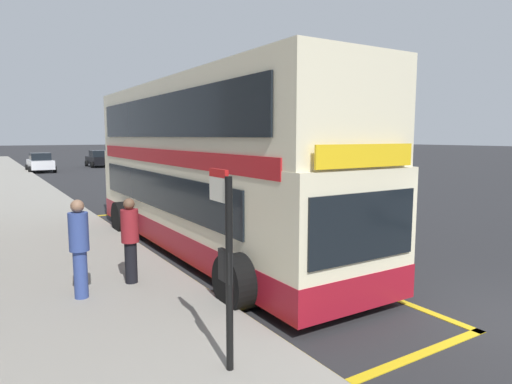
{
  "coord_description": "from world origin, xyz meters",
  "views": [
    {
      "loc": [
        -7.52,
        -3.32,
        3.02
      ],
      "look_at": [
        -1.47,
        6.37,
        1.58
      ],
      "focal_mm": 31.11,
      "sensor_mm": 36.0,
      "label": 1
    }
  ],
  "objects_px": {
    "bus_stop_sign": "(226,251)",
    "pedestrian_further_back": "(130,237)",
    "parked_car_black_ahead": "(99,159)",
    "parked_car_white_behind": "(40,163)",
    "pedestrian_waiting_near_sign": "(79,245)",
    "double_decker_bus": "(206,173)"
  },
  "relations": [
    {
      "from": "bus_stop_sign",
      "to": "pedestrian_further_back",
      "type": "xyz_separation_m",
      "value": [
        -0.07,
        3.85,
        -0.57
      ]
    },
    {
      "from": "parked_car_black_ahead",
      "to": "pedestrian_further_back",
      "type": "distance_m",
      "value": 37.86
    },
    {
      "from": "parked_car_white_behind",
      "to": "bus_stop_sign",
      "type": "bearing_deg",
      "value": -94.13
    },
    {
      "from": "parked_car_white_behind",
      "to": "pedestrian_waiting_near_sign",
      "type": "distance_m",
      "value": 33.43
    },
    {
      "from": "parked_car_white_behind",
      "to": "parked_car_black_ahead",
      "type": "bearing_deg",
      "value": 34.71
    },
    {
      "from": "double_decker_bus",
      "to": "bus_stop_sign",
      "type": "bearing_deg",
      "value": -113.56
    },
    {
      "from": "bus_stop_sign",
      "to": "parked_car_black_ahead",
      "type": "relative_size",
      "value": 0.59
    },
    {
      "from": "pedestrian_further_back",
      "to": "double_decker_bus",
      "type": "bearing_deg",
      "value": 38.16
    },
    {
      "from": "parked_car_black_ahead",
      "to": "pedestrian_waiting_near_sign",
      "type": "bearing_deg",
      "value": -104.1
    },
    {
      "from": "bus_stop_sign",
      "to": "double_decker_bus",
      "type": "bearing_deg",
      "value": 66.44
    },
    {
      "from": "pedestrian_waiting_near_sign",
      "to": "pedestrian_further_back",
      "type": "distance_m",
      "value": 1.06
    },
    {
      "from": "double_decker_bus",
      "to": "bus_stop_sign",
      "type": "relative_size",
      "value": 4.6
    },
    {
      "from": "parked_car_white_behind",
      "to": "pedestrian_waiting_near_sign",
      "type": "relative_size",
      "value": 2.36
    },
    {
      "from": "parked_car_white_behind",
      "to": "pedestrian_waiting_near_sign",
      "type": "height_order",
      "value": "pedestrian_waiting_near_sign"
    },
    {
      "from": "double_decker_bus",
      "to": "parked_car_white_behind",
      "type": "height_order",
      "value": "double_decker_bus"
    },
    {
      "from": "double_decker_bus",
      "to": "parked_car_black_ahead",
      "type": "height_order",
      "value": "double_decker_bus"
    },
    {
      "from": "bus_stop_sign",
      "to": "parked_car_black_ahead",
      "type": "height_order",
      "value": "bus_stop_sign"
    },
    {
      "from": "pedestrian_waiting_near_sign",
      "to": "pedestrian_further_back",
      "type": "height_order",
      "value": "pedestrian_waiting_near_sign"
    },
    {
      "from": "parked_car_black_ahead",
      "to": "pedestrian_further_back",
      "type": "bearing_deg",
      "value": -102.74
    },
    {
      "from": "pedestrian_waiting_near_sign",
      "to": "double_decker_bus",
      "type": "bearing_deg",
      "value": 33.66
    },
    {
      "from": "parked_car_black_ahead",
      "to": "bus_stop_sign",
      "type": "bearing_deg",
      "value": -101.57
    },
    {
      "from": "bus_stop_sign",
      "to": "pedestrian_further_back",
      "type": "height_order",
      "value": "bus_stop_sign"
    }
  ]
}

